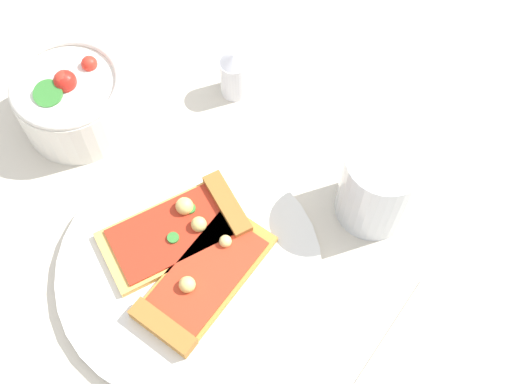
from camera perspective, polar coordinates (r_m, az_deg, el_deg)
ground_plane at (r=0.72m, az=-5.00°, el=-4.59°), size 2.40×2.40×0.00m
plate at (r=0.70m, az=-5.61°, el=-6.57°), size 0.28×0.28×0.01m
pizza_slice_near at (r=0.68m, az=-4.92°, el=-7.85°), size 0.17×0.13×0.02m
pizza_slice_far at (r=0.70m, az=-6.17°, el=-2.97°), size 0.16×0.16×0.03m
salad_bowl at (r=0.79m, az=-15.41°, el=7.58°), size 0.13×0.13×0.09m
soda_glass at (r=0.70m, az=10.40°, el=0.43°), size 0.08×0.08×0.10m
paper_napkin at (r=0.69m, az=15.11°, el=-14.88°), size 0.19×0.17×0.00m
pepper_shaker at (r=0.79m, az=-1.87°, el=10.08°), size 0.03×0.03×0.07m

